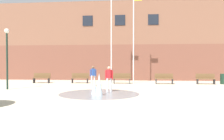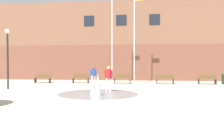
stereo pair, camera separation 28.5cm
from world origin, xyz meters
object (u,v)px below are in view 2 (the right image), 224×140
object	(u,v)px
park_bench_center	(81,78)
flagpole_left	(112,33)
park_bench_near_trashcan	(165,79)
park_bench_far_right	(207,79)
lamp_post_left_lane	(8,50)
park_bench_under_right_flagpole	(123,78)
teen_by_trashcan	(93,74)
adult_in_red	(108,77)
flagpole_right	(135,35)
park_bench_under_left_flagpole	(43,78)

from	to	relation	value
park_bench_center	flagpole_left	size ratio (longest dim) A/B	0.18
park_bench_near_trashcan	park_bench_far_right	distance (m)	3.56
park_bench_center	park_bench_far_right	size ratio (longest dim) A/B	1.00
park_bench_far_right	flagpole_left	xyz separation A→B (m)	(-8.25, 0.52, 4.10)
park_bench_near_trashcan	lamp_post_left_lane	world-z (taller)	lamp_post_left_lane
park_bench_under_right_flagpole	lamp_post_left_lane	size ratio (longest dim) A/B	0.39
park_bench_far_right	teen_by_trashcan	world-z (taller)	teen_by_trashcan
teen_by_trashcan	adult_in_red	bearing A→B (deg)	-2.77
adult_in_red	lamp_post_left_lane	bearing A→B (deg)	23.62
flagpole_right	lamp_post_left_lane	distance (m)	10.62
park_bench_far_right	flagpole_right	xyz separation A→B (m)	(-6.21, 0.52, 3.95)
adult_in_red	flagpole_right	size ratio (longest dim) A/B	0.19
park_bench_center	flagpole_right	world-z (taller)	flagpole_right
park_bench_center	park_bench_under_left_flagpole	bearing A→B (deg)	-176.84
park_bench_center	park_bench_near_trashcan	size ratio (longest dim) A/B	1.00
teen_by_trashcan	lamp_post_left_lane	size ratio (longest dim) A/B	0.38
flagpole_right	lamp_post_left_lane	bearing A→B (deg)	-145.82
park_bench_center	park_bench_under_right_flagpole	world-z (taller)	same
park_bench_under_left_flagpole	park_bench_under_right_flagpole	xyz separation A→B (m)	(7.42, 0.14, 0.00)
adult_in_red	lamp_post_left_lane	distance (m)	7.30
park_bench_near_trashcan	teen_by_trashcan	xyz separation A→B (m)	(-5.84, -2.59, 0.45)
adult_in_red	flagpole_left	bearing A→B (deg)	-58.51
park_bench_under_left_flagpole	park_bench_far_right	size ratio (longest dim) A/B	1.00
park_bench_under_right_flagpole	park_bench_near_trashcan	size ratio (longest dim) A/B	1.00
park_bench_center	adult_in_red	size ratio (longest dim) A/B	1.01
park_bench_under_left_flagpole	park_bench_center	size ratio (longest dim) A/B	1.00
flagpole_right	flagpole_left	bearing A→B (deg)	-180.00
park_bench_under_left_flagpole	lamp_post_left_lane	world-z (taller)	lamp_post_left_lane
park_bench_near_trashcan	teen_by_trashcan	size ratio (longest dim) A/B	1.01
park_bench_near_trashcan	park_bench_far_right	world-z (taller)	same
flagpole_left	park_bench_far_right	bearing A→B (deg)	-3.59
teen_by_trashcan	flagpole_right	size ratio (longest dim) A/B	0.19
park_bench_near_trashcan	flagpole_right	world-z (taller)	flagpole_right
park_bench_center	teen_by_trashcan	world-z (taller)	teen_by_trashcan
park_bench_under_left_flagpole	adult_in_red	xyz separation A→B (m)	(6.88, -5.72, 0.45)
park_bench_center	park_bench_under_right_flagpole	bearing A→B (deg)	-0.78
flagpole_left	lamp_post_left_lane	xyz separation A→B (m)	(-6.63, -5.89, -1.89)
park_bench_center	park_bench_far_right	world-z (taller)	same
park_bench_center	lamp_post_left_lane	xyz separation A→B (m)	(-3.76, -5.44, 2.21)
park_bench_near_trashcan	park_bench_under_left_flagpole	bearing A→B (deg)	-179.97
park_bench_far_right	park_bench_under_right_flagpole	bearing A→B (deg)	179.86
park_bench_under_left_flagpole	teen_by_trashcan	size ratio (longest dim) A/B	1.01
park_bench_center	flagpole_right	bearing A→B (deg)	5.22
park_bench_center	park_bench_near_trashcan	xyz separation A→B (m)	(7.56, -0.19, 0.00)
adult_in_red	park_bench_center	bearing A→B (deg)	-33.29
park_bench_center	teen_by_trashcan	xyz separation A→B (m)	(1.72, -2.78, 0.45)
park_bench_under_right_flagpole	teen_by_trashcan	size ratio (longest dim) A/B	1.01
flagpole_left	flagpole_right	xyz separation A→B (m)	(2.04, 0.00, -0.15)
flagpole_left	flagpole_right	distance (m)	2.05
park_bench_under_left_flagpole	park_bench_near_trashcan	bearing A→B (deg)	0.03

